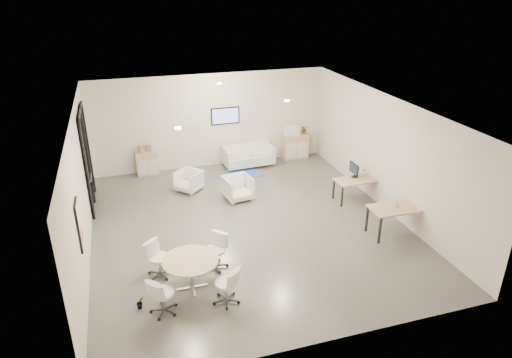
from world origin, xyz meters
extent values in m
cube|color=#55514D|center=(0.00, 0.00, -0.40)|extent=(8.00, 9.00, 0.80)
cube|color=white|center=(0.00, 0.00, 3.60)|extent=(8.00, 9.00, 0.80)
cube|color=beige|center=(0.00, 4.90, 1.60)|extent=(8.00, 0.80, 3.20)
cube|color=beige|center=(0.00, -4.90, 1.60)|extent=(8.00, 0.80, 3.20)
cube|color=beige|center=(-4.40, 0.00, 1.60)|extent=(0.80, 9.00, 3.20)
cube|color=beige|center=(4.40, 0.00, 1.60)|extent=(0.80, 9.00, 3.20)
cube|color=black|center=(-3.96, 2.50, 1.43)|extent=(0.02, 1.90, 2.85)
cube|color=black|center=(-3.94, 2.50, 2.81)|extent=(0.06, 1.90, 0.08)
cube|color=black|center=(-3.94, 1.59, 1.43)|extent=(0.06, 0.08, 2.85)
cube|color=black|center=(-3.94, 3.41, 1.43)|extent=(0.06, 0.08, 2.85)
cube|color=black|center=(-3.94, 2.65, 1.43)|extent=(0.06, 0.07, 2.85)
cube|color=#B2B2B7|center=(-3.90, 2.05, 1.05)|extent=(0.04, 0.60, 0.05)
cube|color=black|center=(-3.98, -1.60, 1.55)|extent=(0.04, 0.54, 1.04)
cube|color=white|center=(-3.95, -1.60, 1.55)|extent=(0.01, 0.46, 0.96)
cube|color=#D4564C|center=(-3.95, -1.60, 1.35)|extent=(0.01, 0.32, 0.30)
cube|color=black|center=(0.50, 4.46, 1.75)|extent=(0.98, 0.05, 0.58)
cube|color=#7E8DDA|center=(0.50, 4.44, 1.75)|extent=(0.90, 0.01, 0.50)
cylinder|color=#FFEAC6|center=(-1.80, -1.00, 3.18)|extent=(0.14, 0.14, 0.03)
cylinder|color=#FFEAC6|center=(1.20, 0.50, 3.18)|extent=(0.14, 0.14, 0.03)
cylinder|color=#FFEAC6|center=(0.00, 3.00, 3.18)|extent=(0.14, 0.14, 0.03)
cube|color=tan|center=(-2.25, 4.29, 0.41)|extent=(0.72, 0.36, 0.81)
cube|color=silver|center=(-2.41, 4.10, 0.32)|extent=(0.30, 0.02, 0.49)
cube|color=silver|center=(-2.08, 4.10, 0.32)|extent=(0.30, 0.02, 0.49)
cube|color=tan|center=(3.00, 4.25, 0.46)|extent=(0.93, 0.43, 0.93)
cube|color=silver|center=(2.79, 4.03, 0.37)|extent=(0.39, 0.02, 0.56)
cube|color=silver|center=(3.22, 4.03, 0.37)|extent=(0.39, 0.02, 0.56)
cube|color=red|center=(-2.47, 4.29, 0.92)|extent=(0.04, 0.14, 0.22)
cube|color=#337FCC|center=(-2.42, 4.29, 0.92)|extent=(0.04, 0.14, 0.22)
cube|color=gold|center=(-2.36, 4.29, 0.92)|extent=(0.04, 0.14, 0.22)
cube|color=#4CB24C|center=(-2.31, 4.29, 0.92)|extent=(0.04, 0.14, 0.22)
cube|color=#CC6619|center=(-2.26, 4.29, 0.92)|extent=(0.04, 0.14, 0.22)
cube|color=purple|center=(-2.20, 4.29, 0.92)|extent=(0.04, 0.14, 0.22)
cube|color=#E54C7F|center=(-2.15, 4.29, 0.92)|extent=(0.04, 0.14, 0.22)
cube|color=teal|center=(-2.09, 4.29, 0.92)|extent=(0.04, 0.14, 0.22)
cube|color=white|center=(2.87, 4.25, 1.07)|extent=(0.50, 0.42, 0.29)
cube|color=white|center=(2.87, 4.25, 1.25)|extent=(0.38, 0.31, 0.06)
cube|color=silver|center=(1.18, 4.02, 0.27)|extent=(1.76, 0.97, 0.32)
cube|color=silver|center=(1.18, 4.35, 0.59)|extent=(1.71, 0.31, 0.32)
cube|color=silver|center=(0.40, 4.02, 0.43)|extent=(0.21, 0.86, 0.64)
cube|color=silver|center=(1.95, 4.02, 0.43)|extent=(0.21, 0.86, 0.64)
cube|color=#304993|center=(0.64, 3.30, 0.01)|extent=(1.67, 1.37, 0.01)
imported|color=silver|center=(-1.15, 2.62, 0.36)|extent=(0.96, 0.96, 0.72)
imported|color=silver|center=(0.15, 1.61, 0.39)|extent=(0.87, 0.83, 0.78)
cube|color=tan|center=(3.47, 0.52, 0.65)|extent=(1.33, 0.72, 0.04)
cube|color=black|center=(2.88, 0.25, 0.32)|extent=(0.05, 0.05, 0.63)
cube|color=black|center=(4.07, 0.25, 0.32)|extent=(0.05, 0.05, 0.63)
cube|color=black|center=(2.88, 0.80, 0.32)|extent=(0.05, 0.05, 0.63)
cube|color=black|center=(4.07, 0.80, 0.32)|extent=(0.05, 0.05, 0.63)
cube|color=tan|center=(3.52, -1.51, 0.73)|extent=(1.47, 0.76, 0.04)
cube|color=black|center=(2.85, -1.82, 0.36)|extent=(0.05, 0.05, 0.71)
cube|color=black|center=(4.19, -1.82, 0.36)|extent=(0.05, 0.05, 0.71)
cube|color=black|center=(2.85, -1.20, 0.36)|extent=(0.05, 0.05, 0.71)
cube|color=black|center=(4.19, -1.20, 0.36)|extent=(0.05, 0.05, 0.71)
cylinder|color=black|center=(3.47, 0.67, 0.68)|extent=(0.20, 0.20, 0.02)
cube|color=black|center=(3.47, 0.67, 0.80)|extent=(0.04, 0.03, 0.24)
cube|color=black|center=(3.42, 0.67, 0.95)|extent=(0.03, 0.50, 0.32)
cylinder|color=tan|center=(-1.90, -2.22, 0.70)|extent=(1.18, 1.18, 0.04)
cylinder|color=#B2B2B7|center=(-1.90, -2.22, 0.34)|extent=(0.10, 0.10, 0.68)
cube|color=#B2B2B7|center=(-1.90, -2.22, 0.01)|extent=(0.69, 0.06, 0.03)
cube|color=#B2B2B7|center=(-1.90, -2.22, 0.01)|extent=(0.06, 0.69, 0.03)
imported|color=#3F7F3F|center=(3.36, 4.26, 1.04)|extent=(0.26, 0.29, 0.22)
imported|color=#3F7F3F|center=(-2.99, -2.56, 0.06)|extent=(0.22, 0.31, 0.13)
imported|color=white|center=(3.49, -1.48, 0.81)|extent=(0.12, 0.10, 0.11)
camera|label=1|loc=(-2.94, -10.22, 6.08)|focal=32.00mm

